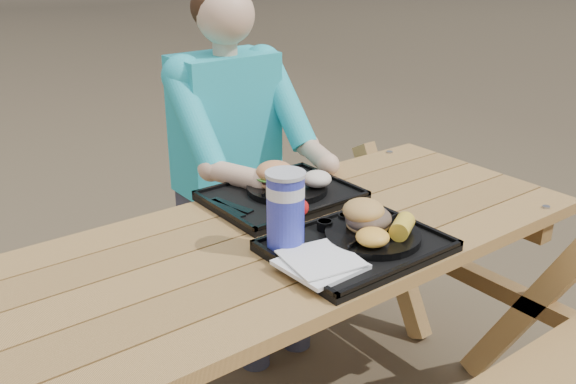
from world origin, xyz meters
TOP-DOWN VIEW (x-y plane):
  - picnic_table at (0.00, 0.00)m, footprint 1.80×1.49m
  - tray_near at (0.09, -0.19)m, footprint 0.45×0.35m
  - tray_far at (0.14, 0.21)m, footprint 0.45×0.35m
  - plate_near at (0.14, -0.19)m, footprint 0.26×0.26m
  - plate_far at (0.17, 0.22)m, footprint 0.26×0.26m
  - napkin_stack at (-0.07, -0.23)m, footprint 0.19×0.19m
  - soda_cup at (-0.07, -0.09)m, footprint 0.10×0.10m
  - condiment_bbq at (0.08, -0.07)m, footprint 0.04×0.04m
  - condiment_mustard at (0.15, -0.07)m, footprint 0.04×0.04m
  - sandwich at (0.15, -0.16)m, footprint 0.12×0.12m
  - mac_cheese at (0.09, -0.25)m, footprint 0.09×0.09m
  - corn_cob at (0.19, -0.25)m, footprint 0.12×0.12m
  - cutlery_far at (-0.04, 0.23)m, footprint 0.06×0.16m
  - burger at (0.15, 0.26)m, footprint 0.12×0.12m
  - baked_beans at (0.12, 0.17)m, footprint 0.10×0.10m
  - potato_salad at (0.24, 0.16)m, footprint 0.09×0.09m
  - diner at (0.25, 0.70)m, footprint 0.48×0.84m

SIDE VIEW (x-z plane):
  - picnic_table at x=0.00m, z-range 0.00..0.75m
  - diner at x=0.25m, z-range 0.00..1.28m
  - tray_near at x=0.09m, z-range 0.75..0.77m
  - tray_far at x=0.14m, z-range 0.75..0.77m
  - cutlery_far at x=-0.04m, z-range 0.77..0.78m
  - plate_near at x=0.14m, z-range 0.77..0.79m
  - plate_far at x=0.17m, z-range 0.77..0.79m
  - napkin_stack at x=-0.07m, z-range 0.77..0.79m
  - condiment_mustard at x=0.15m, z-range 0.77..0.80m
  - condiment_bbq at x=0.08m, z-range 0.77..0.80m
  - baked_beans at x=0.12m, z-range 0.79..0.83m
  - mac_cheese at x=0.09m, z-range 0.79..0.83m
  - potato_salad at x=0.24m, z-range 0.79..0.84m
  - corn_cob at x=0.19m, z-range 0.79..0.84m
  - burger at x=0.15m, z-range 0.79..0.90m
  - sandwich at x=0.15m, z-range 0.79..0.92m
  - soda_cup at x=-0.07m, z-range 0.77..0.97m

